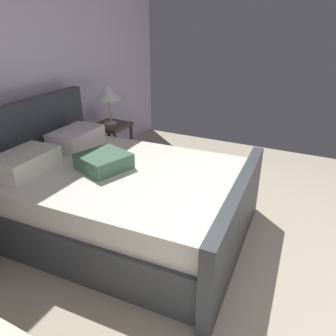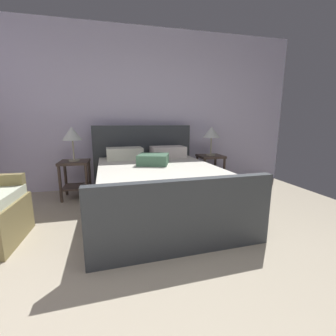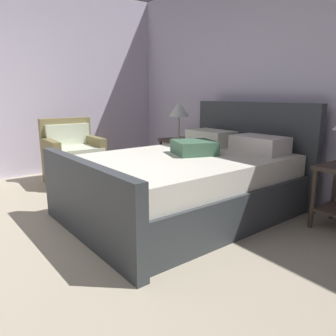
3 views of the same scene
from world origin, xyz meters
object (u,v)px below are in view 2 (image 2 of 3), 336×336
nightstand_left (75,173)px  table_lamp_left (72,134)px  table_lamp_right (211,133)px  nightstand_right (210,166)px  bed (156,185)px

nightstand_left → table_lamp_left: size_ratio=1.13×
table_lamp_right → table_lamp_left: size_ratio=0.98×
nightstand_right → table_lamp_right: 0.61m
table_lamp_right → table_lamp_left: 2.36m
nightstand_right → table_lamp_left: (-2.35, -0.12, 0.61)m
bed → table_lamp_left: bearing=146.7°
table_lamp_right → nightstand_right: bearing=-116.6°
bed → nightstand_left: bearing=146.7°
nightstand_right → bed: bearing=-143.0°
bed → nightstand_right: bearing=37.0°
nightstand_right → table_lamp_right: bearing=63.4°
bed → nightstand_right: 1.48m
bed → nightstand_left: bed is taller
bed → nightstand_left: size_ratio=3.93×
nightstand_left → table_lamp_left: table_lamp_left is taller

